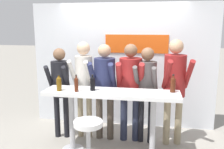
{
  "coord_description": "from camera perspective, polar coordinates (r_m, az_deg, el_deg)",
  "views": [
    {
      "loc": [
        0.65,
        -3.69,
        2.06
      ],
      "look_at": [
        0.0,
        0.08,
        1.3
      ],
      "focal_mm": 40.0,
      "sensor_mm": 36.0,
      "label": 1
    }
  ],
  "objects": [
    {
      "name": "back_wall",
      "position": [
        5.1,
        2.39,
        2.12
      ],
      "size": [
        3.72,
        0.12,
        2.49
      ],
      "color": "silver",
      "rests_on": "ground_plane"
    },
    {
      "name": "tasting_table",
      "position": [
        3.94,
        -0.19,
        -6.59
      ],
      "size": [
        2.12,
        0.5,
        1.05
      ],
      "color": "white",
      "rests_on": "ground_plane"
    },
    {
      "name": "bar_stool",
      "position": [
        3.58,
        -5.41,
        -14.39
      ],
      "size": [
        0.42,
        0.42,
        0.77
      ],
      "color": "#B2B2B7",
      "rests_on": "ground_plane"
    },
    {
      "name": "person_far_left",
      "position": [
        4.58,
        -11.75,
        -1.84
      ],
      "size": [
        0.41,
        0.53,
        1.66
      ],
      "rotation": [
        0.0,
        0.0,
        0.1
      ],
      "color": "black",
      "rests_on": "ground_plane"
    },
    {
      "name": "person_left",
      "position": [
        4.5,
        -6.45,
        -0.88
      ],
      "size": [
        0.39,
        0.53,
        1.77
      ],
      "rotation": [
        0.0,
        0.0,
        -0.05
      ],
      "color": "gray",
      "rests_on": "ground_plane"
    },
    {
      "name": "person_center_left",
      "position": [
        4.41,
        -1.73,
        -1.66
      ],
      "size": [
        0.46,
        0.56,
        1.74
      ],
      "rotation": [
        0.0,
        0.0,
        -0.03
      ],
      "color": "#473D33",
      "rests_on": "ground_plane"
    },
    {
      "name": "person_center",
      "position": [
        4.35,
        4.21,
        -1.82
      ],
      "size": [
        0.49,
        0.59,
        1.75
      ],
      "rotation": [
        0.0,
        0.0,
        0.07
      ],
      "color": "#23283D",
      "rests_on": "ground_plane"
    },
    {
      "name": "person_center_right",
      "position": [
        4.32,
        7.95,
        -2.25
      ],
      "size": [
        0.42,
        0.54,
        1.69
      ],
      "rotation": [
        0.0,
        0.0,
        -0.12
      ],
      "color": "black",
      "rests_on": "ground_plane"
    },
    {
      "name": "person_right",
      "position": [
        4.32,
        14.14,
        -1.37
      ],
      "size": [
        0.51,
        0.62,
        1.83
      ],
      "rotation": [
        0.0,
        0.0,
        0.2
      ],
      "color": "gray",
      "rests_on": "ground_plane"
    },
    {
      "name": "wine_bottle_0",
      "position": [
        3.97,
        -12.03,
        -1.94
      ],
      "size": [
        0.08,
        0.08,
        0.26
      ],
      "color": "brown",
      "rests_on": "tasting_table"
    },
    {
      "name": "wine_bottle_1",
      "position": [
        3.91,
        -4.46,
        -1.94
      ],
      "size": [
        0.08,
        0.08,
        0.26
      ],
      "color": "black",
      "rests_on": "tasting_table"
    },
    {
      "name": "wine_bottle_2",
      "position": [
        3.87,
        -8.15,
        -2.14
      ],
      "size": [
        0.06,
        0.06,
        0.27
      ],
      "color": "#4C1E0F",
      "rests_on": "tasting_table"
    },
    {
      "name": "wine_bottle_3",
      "position": [
        3.91,
        13.76,
        -2.11
      ],
      "size": [
        0.08,
        0.08,
        0.28
      ],
      "color": "#4C1E0F",
      "rests_on": "tasting_table"
    }
  ]
}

